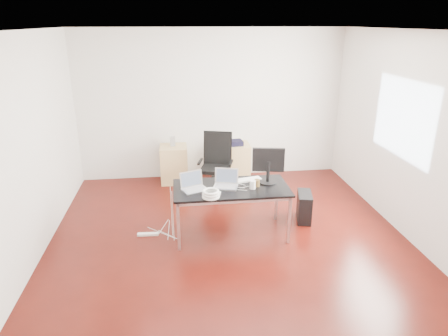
{
  "coord_description": "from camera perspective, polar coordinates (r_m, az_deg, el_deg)",
  "views": [
    {
      "loc": [
        -0.68,
        -4.95,
        2.9
      ],
      "look_at": [
        0.0,
        0.55,
        0.85
      ],
      "focal_mm": 32.0,
      "sensor_mm": 36.0,
      "label": 1
    }
  ],
  "objects": [
    {
      "name": "navy_garment",
      "position": [
        7.51,
        1.48,
        3.62
      ],
      "size": [
        0.33,
        0.28,
        0.09
      ],
      "primitive_type": "cube",
      "rotation": [
        0.0,
        0.0,
        0.12
      ],
      "color": "black",
      "rests_on": "filing_cabinet_right"
    },
    {
      "name": "cup_white",
      "position": [
        5.48,
        4.12,
        -2.39
      ],
      "size": [
        0.09,
        0.09,
        0.12
      ],
      "primitive_type": "cylinder",
      "rotation": [
        0.0,
        0.0,
        -0.12
      ],
      "color": "white",
      "rests_on": "desk"
    },
    {
      "name": "speaker",
      "position": [
        7.52,
        -7.36,
        3.82
      ],
      "size": [
        0.1,
        0.09,
        0.18
      ],
      "primitive_type": "cube",
      "rotation": [
        0.0,
        0.0,
        0.13
      ],
      "color": "#9E9E9E",
      "rests_on": "filing_cabinet_left"
    },
    {
      "name": "laptop_left",
      "position": [
        5.47,
        -4.39,
        -2.49
      ],
      "size": [
        0.4,
        0.36,
        0.23
      ],
      "rotation": [
        0.0,
        0.0,
        0.38
      ],
      "color": "silver",
      "rests_on": "desk"
    },
    {
      "name": "keyboard",
      "position": [
        5.77,
        3.22,
        -1.71
      ],
      "size": [
        0.46,
        0.24,
        0.02
      ],
      "primitive_type": "cube",
      "rotation": [
        0.0,
        0.0,
        0.23
      ],
      "color": "white",
      "rests_on": "desk"
    },
    {
      "name": "wastebasket",
      "position": [
        7.42,
        -0.85,
        -1.54
      ],
      "size": [
        0.32,
        0.32,
        0.28
      ],
      "primitive_type": "cylinder",
      "rotation": [
        0.0,
        0.0,
        -0.43
      ],
      "color": "black",
      "rests_on": "ground"
    },
    {
      "name": "monitor",
      "position": [
        5.64,
        6.34,
        0.63
      ],
      "size": [
        0.45,
        0.26,
        0.51
      ],
      "rotation": [
        0.0,
        0.0,
        -0.19
      ],
      "color": "black",
      "rests_on": "desk"
    },
    {
      "name": "filing_cabinet_left",
      "position": [
        7.62,
        -7.16,
        0.58
      ],
      "size": [
        0.5,
        0.5,
        0.7
      ],
      "primitive_type": "cube",
      "color": "tan",
      "rests_on": "ground"
    },
    {
      "name": "office_chair",
      "position": [
        6.93,
        -1.11,
        0.95
      ],
      "size": [
        0.59,
        0.61,
        1.08
      ],
      "rotation": [
        0.0,
        0.0,
        -0.27
      ],
      "color": "black",
      "rests_on": "ground"
    },
    {
      "name": "power_adapter",
      "position": [
        5.31,
        -0.83,
        -3.64
      ],
      "size": [
        0.08,
        0.08,
        0.03
      ],
      "primitive_type": "cube",
      "rotation": [
        0.0,
        0.0,
        -0.13
      ],
      "color": "white",
      "rests_on": "desk"
    },
    {
      "name": "filing_cabinet_right",
      "position": [
        7.7,
        1.73,
        0.95
      ],
      "size": [
        0.5,
        0.5,
        0.7
      ],
      "primitive_type": "cube",
      "color": "tan",
      "rests_on": "ground"
    },
    {
      "name": "power_strip",
      "position": [
        5.91,
        -10.81,
        -9.28
      ],
      "size": [
        0.3,
        0.08,
        0.04
      ],
      "primitive_type": "cube",
      "rotation": [
        0.0,
        0.0,
        -0.06
      ],
      "color": "white",
      "rests_on": "ground"
    },
    {
      "name": "laptop_right",
      "position": [
        5.56,
        0.29,
        -2.07
      ],
      "size": [
        0.39,
        0.34,
        0.23
      ],
      "rotation": [
        0.0,
        0.0,
        -0.28
      ],
      "color": "silver",
      "rests_on": "desk"
    },
    {
      "name": "room_shell",
      "position": [
        5.22,
        1.14,
        3.65
      ],
      "size": [
        5.0,
        5.0,
        5.0
      ],
      "color": "#370A06",
      "rests_on": "ground"
    },
    {
      "name": "cable_coil",
      "position": [
        5.2,
        -1.89,
        -3.74
      ],
      "size": [
        0.24,
        0.24,
        0.11
      ],
      "rotation": [
        0.0,
        0.0,
        -0.12
      ],
      "color": "white",
      "rests_on": "desk"
    },
    {
      "name": "pc_tower",
      "position": [
        6.27,
        11.39,
        -5.44
      ],
      "size": [
        0.3,
        0.48,
        0.44
      ],
      "primitive_type": "cube",
      "rotation": [
        0.0,
        0.0,
        -0.23
      ],
      "color": "black",
      "rests_on": "ground"
    },
    {
      "name": "desk",
      "position": [
        5.57,
        1.03,
        -3.24
      ],
      "size": [
        1.6,
        0.8,
        0.73
      ],
      "color": "black",
      "rests_on": "ground"
    },
    {
      "name": "cup_brown",
      "position": [
        5.57,
        4.74,
        -2.14
      ],
      "size": [
        0.09,
        0.09,
        0.1
      ],
      "primitive_type": "cylinder",
      "rotation": [
        0.0,
        0.0,
        -0.14
      ],
      "color": "brown",
      "rests_on": "desk"
    }
  ]
}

